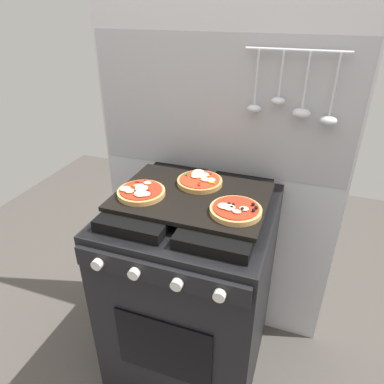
{
  "coord_description": "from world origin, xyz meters",
  "views": [
    {
      "loc": [
        0.37,
        -1.04,
        1.53
      ],
      "look_at": [
        0.0,
        0.0,
        0.93
      ],
      "focal_mm": 32.93,
      "sensor_mm": 36.0,
      "label": 1
    }
  ],
  "objects_px": {
    "pizza_left": "(141,192)",
    "pizza_right": "(235,210)",
    "stove": "(192,290)",
    "pizza_center": "(200,180)",
    "baking_tray": "(192,196)"
  },
  "relations": [
    {
      "from": "pizza_left",
      "to": "pizza_right",
      "type": "relative_size",
      "value": 1.0
    },
    {
      "from": "baking_tray",
      "to": "pizza_left",
      "type": "relative_size",
      "value": 3.14
    },
    {
      "from": "pizza_right",
      "to": "pizza_center",
      "type": "xyz_separation_m",
      "value": [
        -0.17,
        0.16,
        0.0
      ]
    },
    {
      "from": "pizza_left",
      "to": "pizza_right",
      "type": "bearing_deg",
      "value": -0.93
    },
    {
      "from": "stove",
      "to": "pizza_center",
      "type": "bearing_deg",
      "value": 88.97
    },
    {
      "from": "stove",
      "to": "pizza_right",
      "type": "bearing_deg",
      "value": -21.32
    },
    {
      "from": "pizza_center",
      "to": "stove",
      "type": "bearing_deg",
      "value": -91.03
    },
    {
      "from": "stove",
      "to": "pizza_left",
      "type": "relative_size",
      "value": 5.23
    },
    {
      "from": "pizza_left",
      "to": "pizza_right",
      "type": "distance_m",
      "value": 0.35
    },
    {
      "from": "pizza_left",
      "to": "pizza_center",
      "type": "distance_m",
      "value": 0.23
    },
    {
      "from": "pizza_left",
      "to": "pizza_right",
      "type": "height_order",
      "value": "pizza_right"
    },
    {
      "from": "pizza_left",
      "to": "stove",
      "type": "bearing_deg",
      "value": 20.19
    },
    {
      "from": "pizza_right",
      "to": "pizza_left",
      "type": "bearing_deg",
      "value": 179.07
    },
    {
      "from": "pizza_right",
      "to": "pizza_center",
      "type": "relative_size",
      "value": 1.0
    },
    {
      "from": "pizza_left",
      "to": "pizza_center",
      "type": "xyz_separation_m",
      "value": [
        0.17,
        0.16,
        -0.0
      ]
    }
  ]
}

